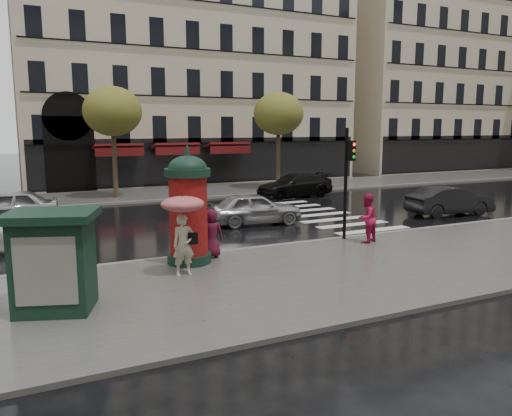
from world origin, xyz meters
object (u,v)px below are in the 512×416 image
woman_umbrella (183,222)px  man_burgundy (211,233)px  newsstand (54,260)px  car_darkgrey (450,201)px  woman_red (367,218)px  car_far_silver (5,207)px  car_black (294,185)px  car_silver (254,208)px  morris_column (188,205)px  traffic_light (348,172)px

woman_umbrella → man_burgundy: 2.18m
newsstand → car_darkgrey: size_ratio=0.54×
car_darkgrey → woman_red: bearing=120.3°
newsstand → car_far_silver: bearing=95.4°
man_burgundy → car_black: man_burgundy is taller
car_black → car_far_silver: (-16.07, -2.23, 0.05)m
woman_red → man_burgundy: (-5.83, 0.45, -0.11)m
car_silver → car_darkgrey: (9.68, -2.02, -0.00)m
man_burgundy → newsstand: 5.66m
car_silver → car_black: size_ratio=0.84×
woman_umbrella → newsstand: woman_umbrella is taller
woman_red → newsstand: bearing=-5.7°
woman_red → car_silver: (-1.91, 5.42, -0.30)m
man_burgundy → woman_umbrella: bearing=59.6°
car_far_silver → woman_umbrella: bearing=26.7°
newsstand → woman_red: bearing=12.8°
woman_umbrella → car_silver: size_ratio=0.55×
man_burgundy → car_darkgrey: bearing=-155.5°
woman_umbrella → morris_column: bearing=65.7°
car_silver → car_black: car_black is taller
traffic_light → car_far_silver: 15.02m
traffic_light → car_black: bearing=68.8°
man_burgundy → newsstand: newsstand is taller
newsstand → car_far_silver: newsstand is taller
man_burgundy → car_far_silver: size_ratio=0.35×
woman_red → man_burgundy: 5.85m
woman_red → morris_column: 6.72m
traffic_light → car_black: (4.52, 11.65, -1.90)m
woman_umbrella → morris_column: size_ratio=0.62×
morris_column → car_darkgrey: 14.83m
morris_column → traffic_light: traffic_light is taller
man_burgundy → traffic_light: (5.50, 0.32, 1.72)m
newsstand → car_black: bearing=44.9°
man_burgundy → car_black: 15.62m
morris_column → car_darkgrey: size_ratio=0.87×
traffic_light → man_burgundy: bearing=-176.6°
morris_column → car_black: size_ratio=0.75×
man_burgundy → car_far_silver: bearing=-45.9°
traffic_light → woman_red: bearing=-67.3°
woman_red → car_far_silver: 15.65m
newsstand → car_black: (14.88, 14.85, -0.58)m
morris_column → car_silver: size_ratio=0.89×
car_silver → car_far_silver: bearing=71.1°
woman_red → morris_column: (-6.66, 0.18, 0.90)m
morris_column → car_black: bearing=48.5°
morris_column → car_darkgrey: (14.43, 3.22, -1.20)m
woman_red → car_far_silver: (-11.87, 10.20, -0.24)m
woman_umbrella → woman_red: (7.21, 1.05, -0.64)m
woman_umbrella → morris_column: morris_column is taller
car_black → car_silver: bearing=-43.1°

